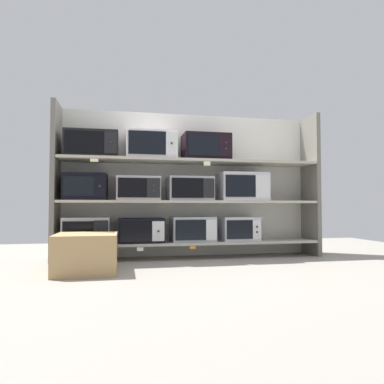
% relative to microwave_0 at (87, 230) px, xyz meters
% --- Properties ---
extents(ground, '(6.98, 6.00, 0.02)m').
position_rel_microwave_0_xyz_m(ground, '(1.18, -1.00, -0.35)').
color(ground, gray).
extents(back_panel, '(3.18, 0.04, 1.74)m').
position_rel_microwave_0_xyz_m(back_panel, '(1.18, 0.23, 0.53)').
color(back_panel, beige).
rests_on(back_panel, ground).
extents(upright_left, '(0.05, 0.41, 1.74)m').
position_rel_microwave_0_xyz_m(upright_left, '(-0.34, 0.00, 0.53)').
color(upright_left, '#68645B').
rests_on(upright_left, ground).
extents(upright_right, '(0.05, 0.41, 1.74)m').
position_rel_microwave_0_xyz_m(upright_right, '(2.70, 0.00, 0.53)').
color(upright_right, '#68645B').
rests_on(upright_right, ground).
extents(shelf_0, '(2.98, 0.41, 0.03)m').
position_rel_microwave_0_xyz_m(shelf_0, '(1.18, 0.00, -0.16)').
color(shelf_0, '#ADA899').
rests_on(shelf_0, ground).
extents(microwave_0, '(0.49, 0.41, 0.29)m').
position_rel_microwave_0_xyz_m(microwave_0, '(0.00, 0.00, 0.00)').
color(microwave_0, '#9D9EA1').
rests_on(microwave_0, shelf_0).
extents(microwave_1, '(0.51, 0.40, 0.27)m').
position_rel_microwave_0_xyz_m(microwave_1, '(0.59, -0.00, -0.01)').
color(microwave_1, black).
rests_on(microwave_1, shelf_0).
extents(microwave_2, '(0.50, 0.37, 0.28)m').
position_rel_microwave_0_xyz_m(microwave_2, '(1.19, -0.00, -0.00)').
color(microwave_2, '#979AA2').
rests_on(microwave_2, shelf_0).
extents(microwave_3, '(0.44, 0.38, 0.28)m').
position_rel_microwave_0_xyz_m(microwave_3, '(1.75, -0.00, -0.00)').
color(microwave_3, '#B2B7C1').
rests_on(microwave_3, shelf_0).
extents(price_tag_0, '(0.07, 0.00, 0.03)m').
position_rel_microwave_0_xyz_m(price_tag_0, '(0.01, -0.21, -0.19)').
color(price_tag_0, beige).
extents(price_tag_1, '(0.07, 0.00, 0.04)m').
position_rel_microwave_0_xyz_m(price_tag_1, '(0.57, -0.21, -0.20)').
color(price_tag_1, white).
extents(price_tag_2, '(0.07, 0.00, 0.03)m').
position_rel_microwave_0_xyz_m(price_tag_2, '(1.15, -0.21, -0.19)').
color(price_tag_2, orange).
extents(shelf_1, '(2.98, 0.41, 0.03)m').
position_rel_microwave_0_xyz_m(shelf_1, '(1.18, 0.00, 0.32)').
color(shelf_1, '#ADA899').
extents(microwave_4, '(0.46, 0.40, 0.29)m').
position_rel_microwave_0_xyz_m(microwave_4, '(-0.02, 0.00, 0.48)').
color(microwave_4, black).
rests_on(microwave_4, shelf_1).
extents(microwave_5, '(0.48, 0.44, 0.27)m').
position_rel_microwave_0_xyz_m(microwave_5, '(0.56, -0.00, 0.46)').
color(microwave_5, '#A29CA2').
rests_on(microwave_5, shelf_1).
extents(microwave_6, '(0.52, 0.40, 0.27)m').
position_rel_microwave_0_xyz_m(microwave_6, '(1.15, -0.00, 0.47)').
color(microwave_6, '#9B9CA2').
rests_on(microwave_6, shelf_1).
extents(microwave_7, '(0.57, 0.41, 0.33)m').
position_rel_microwave_0_xyz_m(microwave_7, '(1.80, -0.00, 0.50)').
color(microwave_7, '#BCB8BE').
rests_on(microwave_7, shelf_1).
extents(shelf_2, '(2.98, 0.41, 0.03)m').
position_rel_microwave_0_xyz_m(shelf_2, '(1.18, 0.00, 0.79)').
color(shelf_2, '#ADA899').
extents(microwave_8, '(0.58, 0.36, 0.29)m').
position_rel_microwave_0_xyz_m(microwave_8, '(0.04, -0.00, 0.95)').
color(microwave_8, black).
rests_on(microwave_8, shelf_2).
extents(microwave_9, '(0.57, 0.39, 0.32)m').
position_rel_microwave_0_xyz_m(microwave_9, '(0.70, -0.00, 0.96)').
color(microwave_9, silver).
rests_on(microwave_9, shelf_2).
extents(microwave_10, '(0.55, 0.37, 0.31)m').
position_rel_microwave_0_xyz_m(microwave_10, '(1.35, -0.00, 0.96)').
color(microwave_10, black).
rests_on(microwave_10, shelf_2).
extents(price_tag_3, '(0.08, 0.00, 0.04)m').
position_rel_microwave_0_xyz_m(price_tag_3, '(0.09, -0.21, 0.75)').
color(price_tag_3, beige).
extents(price_tag_4, '(0.08, 0.00, 0.05)m').
position_rel_microwave_0_xyz_m(price_tag_4, '(1.31, -0.21, 0.75)').
color(price_tag_4, beige).
extents(shipping_carton, '(0.54, 0.54, 0.35)m').
position_rel_microwave_0_xyz_m(shipping_carton, '(0.06, -0.72, -0.16)').
color(shipping_carton, tan).
rests_on(shipping_carton, ground).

